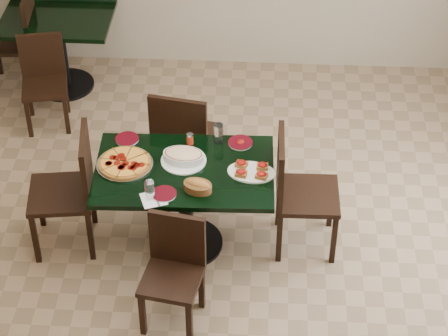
# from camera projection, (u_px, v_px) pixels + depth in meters

# --- Properties ---
(floor) EXTENTS (5.50, 5.50, 0.00)m
(floor) POSITION_uv_depth(u_px,v_px,m) (215.00, 255.00, 6.66)
(floor) COLOR #8C7050
(floor) RESTS_ON ground
(room_shell) EXTENTS (5.50, 5.50, 5.50)m
(room_shell) POSITION_uv_depth(u_px,v_px,m) (352.00, 12.00, 7.21)
(room_shell) COLOR silver
(room_shell) RESTS_ON floor
(main_table) EXTENTS (1.31, 0.87, 0.75)m
(main_table) POSITION_uv_depth(u_px,v_px,m) (185.00, 188.00, 6.40)
(main_table) COLOR black
(main_table) RESTS_ON floor
(back_table) EXTENTS (1.01, 0.74, 0.75)m
(back_table) POSITION_uv_depth(u_px,v_px,m) (59.00, 39.00, 8.11)
(back_table) COLOR black
(back_table) RESTS_ON floor
(chair_far) EXTENTS (0.53, 0.53, 0.98)m
(chair_far) POSITION_uv_depth(u_px,v_px,m) (183.00, 136.00, 6.91)
(chair_far) COLOR black
(chair_far) RESTS_ON floor
(chair_near) EXTENTS (0.45, 0.45, 0.84)m
(chair_near) POSITION_uv_depth(u_px,v_px,m) (174.00, 265.00, 5.93)
(chair_near) COLOR black
(chair_near) RESTS_ON floor
(chair_right) EXTENTS (0.47, 0.47, 1.00)m
(chair_right) POSITION_uv_depth(u_px,v_px,m) (295.00, 187.00, 6.42)
(chair_right) COLOR black
(chair_right) RESTS_ON floor
(chair_left) EXTENTS (0.53, 0.53, 1.00)m
(chair_left) POSITION_uv_depth(u_px,v_px,m) (72.00, 185.00, 6.43)
(chair_left) COLOR black
(chair_left) RESTS_ON floor
(back_chair_near) EXTENTS (0.46, 0.46, 0.84)m
(back_chair_near) POSITION_uv_depth(u_px,v_px,m) (44.00, 76.00, 7.74)
(back_chair_near) COLOR black
(back_chair_near) RESTS_ON floor
(back_chair_left) EXTENTS (0.49, 0.49, 0.97)m
(back_chair_left) POSITION_uv_depth(u_px,v_px,m) (20.00, 35.00, 8.13)
(back_chair_left) COLOR black
(back_chair_left) RESTS_ON floor
(pepperoni_pizza) EXTENTS (0.41, 0.41, 0.04)m
(pepperoni_pizza) POSITION_uv_depth(u_px,v_px,m) (125.00, 163.00, 6.31)
(pepperoni_pizza) COLOR silver
(pepperoni_pizza) RESTS_ON main_table
(lasagna_casserole) EXTENTS (0.33, 0.33, 0.09)m
(lasagna_casserole) POSITION_uv_depth(u_px,v_px,m) (183.00, 156.00, 6.32)
(lasagna_casserole) COLOR white
(lasagna_casserole) RESTS_ON main_table
(bread_basket) EXTENTS (0.23, 0.19, 0.09)m
(bread_basket) POSITION_uv_depth(u_px,v_px,m) (198.00, 186.00, 6.08)
(bread_basket) COLOR brown
(bread_basket) RESTS_ON main_table
(bruschetta_platter) EXTENTS (0.38, 0.29, 0.05)m
(bruschetta_platter) POSITION_uv_depth(u_px,v_px,m) (251.00, 171.00, 6.23)
(bruschetta_platter) COLOR white
(bruschetta_platter) RESTS_ON main_table
(side_plate_near) EXTENTS (0.17, 0.17, 0.02)m
(side_plate_near) POSITION_uv_depth(u_px,v_px,m) (164.00, 194.00, 6.06)
(side_plate_near) COLOR white
(side_plate_near) RESTS_ON main_table
(side_plate_far_r) EXTENTS (0.19, 0.19, 0.03)m
(side_plate_far_r) POSITION_uv_depth(u_px,v_px,m) (240.00, 143.00, 6.51)
(side_plate_far_r) COLOR white
(side_plate_far_r) RESTS_ON main_table
(side_plate_far_l) EXTENTS (0.18, 0.18, 0.02)m
(side_plate_far_l) POSITION_uv_depth(u_px,v_px,m) (127.00, 139.00, 6.54)
(side_plate_far_l) COLOR white
(side_plate_far_l) RESTS_ON main_table
(napkin_setting) EXTENTS (0.21, 0.21, 0.01)m
(napkin_setting) POSITION_uv_depth(u_px,v_px,m) (154.00, 199.00, 6.02)
(napkin_setting) COLOR white
(napkin_setting) RESTS_ON main_table
(water_glass_a) EXTENTS (0.07, 0.07, 0.15)m
(water_glass_a) POSITION_uv_depth(u_px,v_px,m) (218.00, 133.00, 6.49)
(water_glass_a) COLOR white
(water_glass_a) RESTS_ON main_table
(water_glass_b) EXTENTS (0.07, 0.07, 0.14)m
(water_glass_b) POSITION_uv_depth(u_px,v_px,m) (150.00, 190.00, 6.00)
(water_glass_b) COLOR white
(water_glass_b) RESTS_ON main_table
(pepper_shaker) EXTENTS (0.05, 0.05, 0.09)m
(pepper_shaker) POSITION_uv_depth(u_px,v_px,m) (190.00, 139.00, 6.49)
(pepper_shaker) COLOR #AA2E12
(pepper_shaker) RESTS_ON main_table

